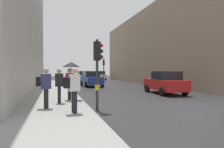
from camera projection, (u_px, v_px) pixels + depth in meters
name	position (u px, v px, depth m)	size (l,w,h in m)	color
ground_plane	(187.00, 106.00, 9.93)	(120.00, 120.00, 0.00)	#28282B
sidewalk_kerb	(54.00, 95.00, 13.83)	(3.14, 40.00, 0.16)	gray
building_facade_right	(182.00, 48.00, 27.61)	(12.00, 32.99, 10.03)	gray
traffic_light_near_left	(98.00, 62.00, 8.74)	(0.43, 0.25, 3.20)	#2D2D2D
traffic_light_far_median	(104.00, 66.00, 28.28)	(0.25, 0.43, 3.55)	#2D2D2D
car_red_sedan	(165.00, 83.00, 15.26)	(2.23, 4.31, 1.76)	red
car_yellow_taxi	(83.00, 76.00, 32.15)	(2.22, 4.30, 1.76)	yellow
car_blue_van	(91.00, 79.00, 22.50)	(2.21, 4.30, 1.76)	navy
car_white_compact	(100.00, 75.00, 38.74)	(2.14, 4.26, 1.76)	silver
pedestrian_with_umbrella	(71.00, 70.00, 11.11)	(1.00, 1.00, 2.14)	black
pedestrian_with_grey_backpack	(45.00, 85.00, 8.52)	(0.63, 0.38, 1.77)	black
pedestrian_with_black_backpack	(73.00, 87.00, 7.55)	(0.64, 0.39, 1.77)	black
pedestrian_in_dark_coat	(59.00, 84.00, 9.90)	(0.41, 0.36, 1.77)	black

